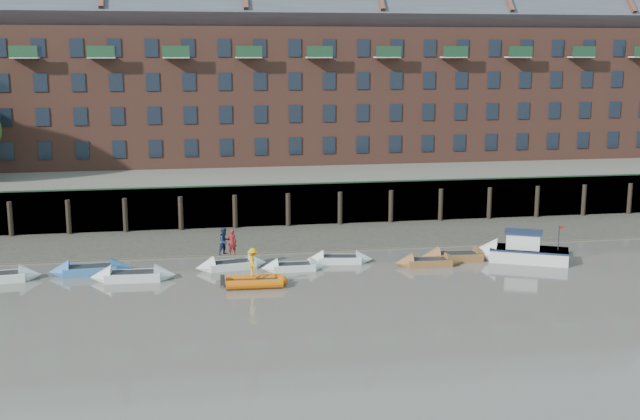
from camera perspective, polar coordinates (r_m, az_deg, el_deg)
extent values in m
plane|color=#625B54|center=(39.76, -1.04, -7.98)|extent=(220.00, 220.00, 0.00)
cube|color=#3D382F|center=(56.93, -3.78, -2.10)|extent=(110.00, 8.00, 0.50)
cube|color=#4C4336|center=(53.65, -3.40, -2.92)|extent=(110.00, 1.60, 0.10)
cube|color=#2D2A26|center=(60.89, -4.23, 0.30)|extent=(110.00, 0.80, 3.20)
cylinder|color=black|center=(61.31, -21.16, -0.64)|extent=(0.36, 0.36, 2.60)
cylinder|color=black|center=(60.63, -17.45, -0.52)|extent=(0.36, 0.36, 2.60)
cylinder|color=black|center=(60.20, -13.68, -0.40)|extent=(0.36, 0.36, 2.60)
cylinder|color=black|center=(60.05, -9.87, -0.28)|extent=(0.36, 0.36, 2.60)
cylinder|color=black|center=(60.15, -6.06, -0.15)|extent=(0.36, 0.36, 2.60)
cylinder|color=black|center=(60.53, -2.28, -0.03)|extent=(0.36, 0.36, 2.60)
cylinder|color=black|center=(61.16, 1.44, 0.09)|extent=(0.36, 0.36, 2.60)
cylinder|color=black|center=(62.04, 5.06, 0.21)|extent=(0.36, 0.36, 2.60)
cylinder|color=black|center=(63.17, 8.57, 0.33)|extent=(0.36, 0.36, 2.60)
cylinder|color=black|center=(64.52, 11.95, 0.44)|extent=(0.36, 0.36, 2.60)
cylinder|color=black|center=(66.09, 15.18, 0.54)|extent=(0.36, 0.36, 2.60)
cylinder|color=black|center=(67.86, 18.25, 0.64)|extent=(0.36, 0.36, 2.60)
cylinder|color=black|center=(69.82, 21.15, 0.73)|extent=(0.36, 0.36, 2.60)
cube|color=#264C2D|center=(60.30, -4.23, 1.79)|extent=(110.00, 0.06, 0.10)
cube|color=#5E594D|center=(74.24, -5.25, 2.25)|extent=(110.00, 28.00, 3.20)
cube|color=brown|center=(74.45, -5.41, 8.16)|extent=(80.00, 10.00, 12.00)
cube|color=#42444C|center=(74.43, -5.52, 13.70)|extent=(80.60, 15.56, 15.56)
cube|color=black|center=(71.05, -21.36, 3.90)|extent=(1.10, 0.12, 1.50)
cube|color=black|center=(70.51, -18.97, 4.01)|extent=(1.10, 0.12, 1.50)
cube|color=black|center=(70.09, -16.54, 4.12)|extent=(1.10, 0.12, 1.50)
cube|color=black|center=(69.79, -14.09, 4.21)|extent=(1.10, 0.12, 1.50)
cube|color=black|center=(69.62, -11.63, 4.30)|extent=(1.10, 0.12, 1.50)
cube|color=black|center=(69.59, -9.15, 4.39)|extent=(1.10, 0.12, 1.50)
cube|color=black|center=(69.68, -6.68, 4.46)|extent=(1.10, 0.12, 1.50)
cube|color=black|center=(69.90, -4.21, 4.53)|extent=(1.10, 0.12, 1.50)
cube|color=black|center=(70.24, -1.77, 4.59)|extent=(1.10, 0.12, 1.50)
cube|color=black|center=(70.72, 0.65, 4.64)|extent=(1.10, 0.12, 1.50)
cube|color=black|center=(71.31, 3.03, 4.68)|extent=(1.10, 0.12, 1.50)
cube|color=black|center=(72.03, 5.36, 4.71)|extent=(1.10, 0.12, 1.50)
cube|color=black|center=(72.86, 7.65, 4.73)|extent=(1.10, 0.12, 1.50)
cube|color=black|center=(73.81, 9.88, 4.75)|extent=(1.10, 0.12, 1.50)
cube|color=black|center=(74.86, 12.05, 4.75)|extent=(1.10, 0.12, 1.50)
cube|color=black|center=(76.02, 14.16, 4.76)|extent=(1.10, 0.12, 1.50)
cube|color=black|center=(77.28, 16.21, 4.75)|extent=(1.10, 0.12, 1.50)
cube|color=black|center=(78.63, 18.18, 4.74)|extent=(1.10, 0.12, 1.50)
cube|color=black|center=(80.07, 20.09, 4.72)|extent=(1.10, 0.12, 1.50)
cube|color=black|center=(70.79, -21.52, 6.15)|extent=(1.10, 0.12, 1.50)
cube|color=black|center=(70.24, -19.11, 6.28)|extent=(1.10, 0.12, 1.50)
cube|color=black|center=(69.82, -16.67, 6.40)|extent=(1.10, 0.12, 1.50)
cube|color=black|center=(69.52, -14.20, 6.50)|extent=(1.10, 0.12, 1.50)
cube|color=black|center=(69.36, -11.72, 6.60)|extent=(1.10, 0.12, 1.50)
cube|color=black|center=(69.32, -9.22, 6.69)|extent=(1.10, 0.12, 1.50)
cube|color=black|center=(69.41, -6.73, 6.76)|extent=(1.10, 0.12, 1.50)
cube|color=black|center=(69.63, -4.25, 6.82)|extent=(1.10, 0.12, 1.50)
cube|color=black|center=(69.98, -1.78, 6.86)|extent=(1.10, 0.12, 1.50)
cube|color=black|center=(70.45, 0.65, 6.90)|extent=(1.10, 0.12, 1.50)
cube|color=black|center=(71.05, 3.05, 6.92)|extent=(1.10, 0.12, 1.50)
cube|color=black|center=(71.77, 5.40, 6.93)|extent=(1.10, 0.12, 1.50)
cube|color=black|center=(72.61, 7.71, 6.93)|extent=(1.10, 0.12, 1.50)
cube|color=black|center=(73.56, 9.95, 6.91)|extent=(1.10, 0.12, 1.50)
cube|color=black|center=(74.62, 12.14, 6.89)|extent=(1.10, 0.12, 1.50)
cube|color=black|center=(75.78, 14.26, 6.86)|extent=(1.10, 0.12, 1.50)
cube|color=black|center=(77.04, 16.32, 6.82)|extent=(1.10, 0.12, 1.50)
cube|color=black|center=(78.39, 18.31, 6.77)|extent=(1.10, 0.12, 1.50)
cube|color=black|center=(79.84, 20.22, 6.72)|extent=(1.10, 0.12, 1.50)
cube|color=black|center=(70.64, -21.68, 8.41)|extent=(1.10, 0.12, 1.50)
cube|color=black|center=(70.09, -19.26, 8.56)|extent=(1.10, 0.12, 1.50)
cube|color=black|center=(69.67, -16.80, 8.69)|extent=(1.10, 0.12, 1.50)
cube|color=black|center=(69.37, -14.31, 8.81)|extent=(1.10, 0.12, 1.50)
cube|color=black|center=(69.20, -11.81, 8.91)|extent=(1.10, 0.12, 1.50)
cube|color=black|center=(69.16, -9.30, 9.00)|extent=(1.10, 0.12, 1.50)
cube|color=black|center=(69.25, -6.78, 9.07)|extent=(1.10, 0.12, 1.50)
cube|color=black|center=(69.48, -4.28, 9.12)|extent=(1.10, 0.12, 1.50)
cube|color=black|center=(69.83, -1.80, 9.16)|extent=(1.10, 0.12, 1.50)
cube|color=black|center=(70.30, 0.66, 9.17)|extent=(1.10, 0.12, 1.50)
cube|color=black|center=(70.90, 3.07, 9.18)|extent=(1.10, 0.12, 1.50)
cube|color=black|center=(71.62, 5.44, 9.16)|extent=(1.10, 0.12, 1.50)
cube|color=black|center=(72.46, 7.76, 9.13)|extent=(1.10, 0.12, 1.50)
cube|color=black|center=(73.41, 10.03, 9.09)|extent=(1.10, 0.12, 1.50)
cube|color=black|center=(74.47, 12.23, 9.04)|extent=(1.10, 0.12, 1.50)
cube|color=black|center=(75.64, 14.37, 8.97)|extent=(1.10, 0.12, 1.50)
cube|color=black|center=(76.90, 16.43, 8.90)|extent=(1.10, 0.12, 1.50)
cube|color=black|center=(78.26, 18.43, 8.81)|extent=(1.10, 0.12, 1.50)
cube|color=black|center=(79.70, 20.36, 8.72)|extent=(1.10, 0.12, 1.50)
cube|color=black|center=(70.05, -19.41, 10.84)|extent=(1.10, 0.12, 1.50)
cube|color=black|center=(69.62, -16.93, 10.99)|extent=(1.10, 0.12, 1.50)
cube|color=black|center=(69.33, -14.43, 11.12)|extent=(1.10, 0.12, 1.50)
cube|color=black|center=(69.16, -11.90, 11.23)|extent=(1.10, 0.12, 1.50)
cube|color=black|center=(69.12, -9.37, 11.32)|extent=(1.10, 0.12, 1.50)
cube|color=black|center=(69.21, -6.84, 11.39)|extent=(1.10, 0.12, 1.50)
cube|color=black|center=(69.43, -4.31, 11.43)|extent=(1.10, 0.12, 1.50)
cube|color=black|center=(69.78, -1.81, 11.45)|extent=(1.10, 0.12, 1.50)
cube|color=black|center=(70.26, 0.66, 11.46)|extent=(1.10, 0.12, 1.50)
cube|color=black|center=(70.86, 3.10, 11.44)|extent=(1.10, 0.12, 1.50)
cube|color=black|center=(71.58, 5.49, 11.40)|extent=(1.10, 0.12, 1.50)
cube|color=black|center=(72.42, 7.82, 11.35)|extent=(1.10, 0.12, 1.50)
cube|color=black|center=(73.37, 10.10, 11.28)|extent=(1.10, 0.12, 1.50)
cube|color=black|center=(74.43, 12.32, 11.19)|extent=(1.10, 0.12, 1.50)
cube|color=black|center=(75.60, 14.47, 11.09)|extent=(1.10, 0.12, 1.50)
cube|color=black|center=(76.86, 16.55, 10.98)|extent=(1.10, 0.12, 1.50)
cube|color=black|center=(78.22, 18.56, 10.86)|extent=(1.10, 0.12, 1.50)
cube|color=black|center=(79.67, 20.50, 10.73)|extent=(1.10, 0.12, 1.50)
cone|color=silver|center=(49.91, -19.89, -4.37)|extent=(1.35, 1.53, 1.41)
cube|color=#3268A7|center=(49.96, -16.02, -4.12)|extent=(3.17, 1.58, 0.48)
cone|color=#3268A7|center=(49.89, -13.94, -4.03)|extent=(1.29, 1.47, 1.40)
cone|color=#3268A7|center=(50.10, -18.08, -4.20)|extent=(1.29, 1.47, 1.40)
cube|color=black|center=(49.91, -16.03, -3.87)|extent=(2.64, 1.20, 0.06)
cube|color=silver|center=(47.98, -13.14, -4.60)|extent=(3.22, 1.57, 0.49)
cone|color=silver|center=(47.81, -10.94, -4.56)|extent=(1.29, 1.48, 1.43)
cone|color=silver|center=(48.22, -15.32, -4.63)|extent=(1.29, 1.48, 1.43)
cube|color=black|center=(47.92, -13.15, -4.34)|extent=(2.68, 1.19, 0.06)
cube|color=silver|center=(49.48, -6.32, -3.91)|extent=(3.04, 1.79, 0.45)
cone|color=silver|center=(49.89, -4.47, -3.75)|extent=(1.33, 1.47, 1.29)
cone|color=silver|center=(49.13, -8.21, -4.07)|extent=(1.33, 1.47, 1.29)
cube|color=black|center=(49.43, -6.33, -3.69)|extent=(2.51, 1.38, 0.06)
cube|color=silver|center=(48.89, -1.88, -4.06)|extent=(2.57, 1.17, 0.40)
cone|color=silver|center=(49.10, -0.14, -3.99)|extent=(1.00, 1.16, 1.16)
cone|color=silver|center=(48.72, -3.63, -4.14)|extent=(1.00, 1.16, 1.16)
cube|color=black|center=(48.84, -1.88, -3.86)|extent=(2.14, 0.88, 0.06)
cube|color=silver|center=(50.62, 1.41, -3.52)|extent=(2.82, 1.60, 0.42)
cone|color=silver|center=(50.70, 3.17, -3.51)|extent=(1.21, 1.35, 1.21)
cone|color=silver|center=(50.58, -0.35, -3.53)|extent=(1.21, 1.35, 1.21)
cube|color=black|center=(50.57, 1.41, -3.31)|extent=(2.34, 1.23, 0.06)
cube|color=brown|center=(50.33, 7.75, -3.70)|extent=(2.80, 1.39, 0.43)
cone|color=brown|center=(50.73, 9.50, -3.64)|extent=(1.13, 1.30, 1.23)
cone|color=brown|center=(49.97, 5.97, -3.77)|extent=(1.13, 1.30, 1.23)
cube|color=black|center=(50.28, 7.75, -3.49)|extent=(2.33, 1.06, 0.06)
cube|color=brown|center=(51.87, 9.71, -3.28)|extent=(3.16, 1.59, 0.48)
cone|color=brown|center=(52.38, 11.60, -3.21)|extent=(1.28, 1.46, 1.39)
cone|color=brown|center=(51.42, 7.78, -3.35)|extent=(1.28, 1.46, 1.39)
cube|color=black|center=(51.81, 9.72, -3.05)|extent=(2.63, 1.21, 0.06)
cylinder|color=#C85507|center=(46.25, -4.73, -4.91)|extent=(3.22, 0.66, 0.53)
cylinder|color=#C85507|center=(45.18, -4.67, -5.30)|extent=(3.22, 0.66, 0.53)
sphere|color=#C85507|center=(45.80, -2.70, -5.04)|extent=(0.61, 0.61, 0.61)
cube|color=black|center=(45.71, -4.70, -5.10)|extent=(2.70, 1.02, 0.18)
cube|color=silver|center=(52.44, 14.63, -3.11)|extent=(5.15, 3.80, 0.87)
cone|color=silver|center=(52.55, 11.58, -2.94)|extent=(2.31, 2.45, 1.94)
cube|color=#19233F|center=(52.35, 14.65, -2.71)|extent=(5.17, 3.84, 0.12)
cube|color=silver|center=(52.23, 14.25, -2.11)|extent=(2.47, 2.19, 0.97)
cube|color=#19233F|center=(52.12, 14.28, -1.53)|extent=(2.81, 2.49, 0.10)
imported|color=maroon|center=(49.20, -6.28, -2.28)|extent=(0.59, 0.40, 1.59)
imported|color=#19233F|center=(49.22, -6.80, -2.22)|extent=(1.04, 1.01, 1.69)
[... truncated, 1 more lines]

